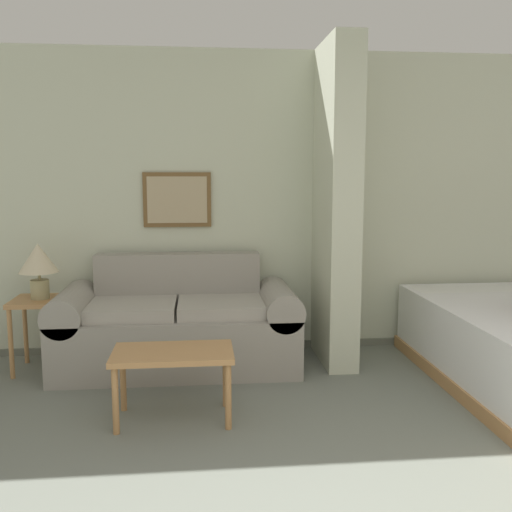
{
  "coord_description": "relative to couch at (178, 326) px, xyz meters",
  "views": [
    {
      "loc": [
        -0.72,
        -1.28,
        1.55
      ],
      "look_at": [
        -0.38,
        2.2,
        1.05
      ],
      "focal_mm": 40.0,
      "sensor_mm": 36.0,
      "label": 1
    }
  ],
  "objects": [
    {
      "name": "wall_partition_pillar",
      "position": [
        1.3,
        0.05,
        0.96
      ],
      "size": [
        0.24,
        0.76,
        2.6
      ],
      "color": "beige",
      "rests_on": "ground_plane"
    },
    {
      "name": "coffee_table",
      "position": [
        0.01,
        -1.02,
        0.06
      ],
      "size": [
        0.76,
        0.43,
        0.45
      ],
      "color": "#B27F4C",
      "rests_on": "ground_plane"
    },
    {
      "name": "table_lamp",
      "position": [
        -1.07,
        0.03,
        0.54
      ],
      "size": [
        0.3,
        0.3,
        0.44
      ],
      "color": "tan",
      "rests_on": "side_table"
    },
    {
      "name": "couch",
      "position": [
        0.0,
        0.0,
        0.0
      ],
      "size": [
        1.94,
        0.84,
        0.89
      ],
      "color": "gray",
      "rests_on": "ground_plane"
    },
    {
      "name": "wall_back",
      "position": [
        0.91,
        0.49,
        0.96
      ],
      "size": [
        7.09,
        0.16,
        2.6
      ],
      "color": "beige",
      "rests_on": "ground_plane"
    },
    {
      "name": "side_table",
      "position": [
        -1.07,
        0.03,
        0.14
      ],
      "size": [
        0.43,
        0.43,
        0.58
      ],
      "color": "#B27F4C",
      "rests_on": "ground_plane"
    }
  ]
}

